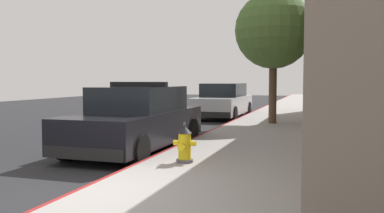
{
  "coord_description": "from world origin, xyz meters",
  "views": [
    {
      "loc": [
        3.3,
        -5.05,
        1.74
      ],
      "look_at": [
        -0.15,
        5.58,
        1.0
      ],
      "focal_mm": 38.34,
      "sensor_mm": 36.0,
      "label": 1
    }
  ],
  "objects_px": {
    "police_cruiser": "(138,120)",
    "fire_hydrant": "(185,144)",
    "parked_car_silver_ahead": "(223,101)",
    "street_tree": "(274,31)"
  },
  "relations": [
    {
      "from": "police_cruiser",
      "to": "street_tree",
      "type": "relative_size",
      "value": 1.03
    },
    {
      "from": "police_cruiser",
      "to": "street_tree",
      "type": "xyz_separation_m",
      "value": [
        2.6,
        5.76,
        2.73
      ]
    },
    {
      "from": "police_cruiser",
      "to": "fire_hydrant",
      "type": "xyz_separation_m",
      "value": [
        1.87,
        -1.88,
        -0.23
      ]
    },
    {
      "from": "fire_hydrant",
      "to": "parked_car_silver_ahead",
      "type": "bearing_deg",
      "value": 99.85
    },
    {
      "from": "police_cruiser",
      "to": "parked_car_silver_ahead",
      "type": "relative_size",
      "value": 1.0
    },
    {
      "from": "police_cruiser",
      "to": "fire_hydrant",
      "type": "relative_size",
      "value": 6.37
    },
    {
      "from": "fire_hydrant",
      "to": "street_tree",
      "type": "xyz_separation_m",
      "value": [
        0.73,
        7.65,
        2.96
      ]
    },
    {
      "from": "parked_car_silver_ahead",
      "to": "fire_hydrant",
      "type": "distance_m",
      "value": 11.14
    },
    {
      "from": "parked_car_silver_ahead",
      "to": "street_tree",
      "type": "relative_size",
      "value": 1.03
    },
    {
      "from": "parked_car_silver_ahead",
      "to": "fire_hydrant",
      "type": "height_order",
      "value": "parked_car_silver_ahead"
    }
  ]
}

